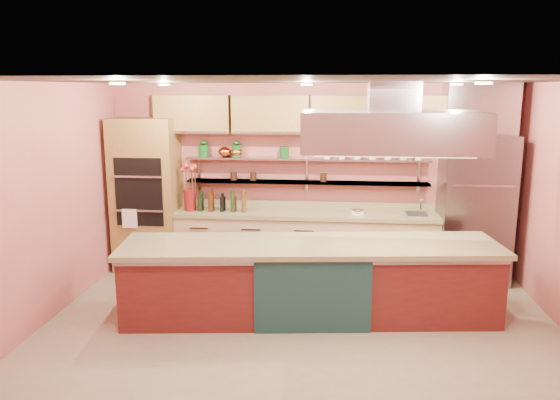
# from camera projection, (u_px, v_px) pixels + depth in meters

# --- Properties ---
(floor) EXTENTS (6.00, 5.00, 0.02)m
(floor) POSITION_uv_depth(u_px,v_px,m) (298.00, 338.00, 6.09)
(floor) COLOR gray
(floor) RESTS_ON ground
(ceiling) EXTENTS (6.00, 5.00, 0.02)m
(ceiling) POSITION_uv_depth(u_px,v_px,m) (300.00, 81.00, 5.52)
(ceiling) COLOR black
(ceiling) RESTS_ON wall_back
(wall_back) EXTENTS (6.00, 0.04, 2.80)m
(wall_back) POSITION_uv_depth(u_px,v_px,m) (310.00, 178.00, 8.24)
(wall_back) COLOR #BC5E59
(wall_back) RESTS_ON floor
(wall_front) EXTENTS (6.00, 0.04, 2.80)m
(wall_front) POSITION_uv_depth(u_px,v_px,m) (273.00, 307.00, 3.37)
(wall_front) COLOR #BC5E59
(wall_front) RESTS_ON floor
(wall_left) EXTENTS (0.04, 5.00, 2.80)m
(wall_left) POSITION_uv_depth(u_px,v_px,m) (32.00, 209.00, 6.10)
(wall_left) COLOR #BC5E59
(wall_left) RESTS_ON floor
(oven_stack) EXTENTS (0.95, 0.64, 2.30)m
(oven_stack) POSITION_uv_depth(u_px,v_px,m) (147.00, 195.00, 8.22)
(oven_stack) COLOR olive
(oven_stack) RESTS_ON floor
(refrigerator) EXTENTS (0.95, 0.72, 2.10)m
(refrigerator) POSITION_uv_depth(u_px,v_px,m) (474.00, 209.00, 7.73)
(refrigerator) COLOR slate
(refrigerator) RESTS_ON floor
(back_counter) EXTENTS (3.84, 0.64, 0.93)m
(back_counter) POSITION_uv_depth(u_px,v_px,m) (305.00, 243.00, 8.14)
(back_counter) COLOR tan
(back_counter) RESTS_ON floor
(wall_shelf_lower) EXTENTS (3.60, 0.26, 0.03)m
(wall_shelf_lower) POSITION_uv_depth(u_px,v_px,m) (306.00, 182.00, 8.13)
(wall_shelf_lower) COLOR #A4A5AA
(wall_shelf_lower) RESTS_ON wall_back
(wall_shelf_upper) EXTENTS (3.60, 0.26, 0.03)m
(wall_shelf_upper) POSITION_uv_depth(u_px,v_px,m) (307.00, 159.00, 8.06)
(wall_shelf_upper) COLOR #A4A5AA
(wall_shelf_upper) RESTS_ON wall_back
(upper_cabinets) EXTENTS (4.60, 0.36, 0.55)m
(upper_cabinets) POSITION_uv_depth(u_px,v_px,m) (310.00, 115.00, 7.87)
(upper_cabinets) COLOR olive
(upper_cabinets) RESTS_ON wall_back
(range_hood) EXTENTS (2.00, 1.00, 0.45)m
(range_hood) POSITION_uv_depth(u_px,v_px,m) (392.00, 131.00, 6.12)
(range_hood) COLOR #A4A5AA
(range_hood) RESTS_ON ceiling
(ceiling_downlights) EXTENTS (4.00, 2.80, 0.02)m
(ceiling_downlights) POSITION_uv_depth(u_px,v_px,m) (302.00, 84.00, 5.72)
(ceiling_downlights) COLOR #FFE5A5
(ceiling_downlights) RESTS_ON ceiling
(island) EXTENTS (4.48, 1.45, 0.92)m
(island) POSITION_uv_depth(u_px,v_px,m) (310.00, 280.00, 6.57)
(island) COLOR maroon
(island) RESTS_ON floor
(flower_vase) EXTENTS (0.23, 0.23, 0.32)m
(flower_vase) POSITION_uv_depth(u_px,v_px,m) (190.00, 200.00, 8.14)
(flower_vase) COLOR maroon
(flower_vase) RESTS_ON back_counter
(oil_bottle_cluster) EXTENTS (0.82, 0.45, 0.25)m
(oil_bottle_cluster) POSITION_uv_depth(u_px,v_px,m) (222.00, 203.00, 8.09)
(oil_bottle_cluster) COLOR black
(oil_bottle_cluster) RESTS_ON back_counter
(kitchen_scale) EXTENTS (0.21, 0.18, 0.10)m
(kitchen_scale) POSITION_uv_depth(u_px,v_px,m) (358.00, 211.00, 7.91)
(kitchen_scale) COLOR silver
(kitchen_scale) RESTS_ON back_counter
(bar_faucet) EXTENTS (0.04, 0.04, 0.25)m
(bar_faucet) POSITION_uv_depth(u_px,v_px,m) (421.00, 206.00, 7.91)
(bar_faucet) COLOR white
(bar_faucet) RESTS_ON back_counter
(copper_kettle) EXTENTS (0.25, 0.25, 0.15)m
(copper_kettle) POSITION_uv_depth(u_px,v_px,m) (225.00, 152.00, 8.16)
(copper_kettle) COLOR #BA512B
(copper_kettle) RESTS_ON wall_shelf_upper
(green_canister) EXTENTS (0.15, 0.15, 0.16)m
(green_canister) POSITION_uv_depth(u_px,v_px,m) (284.00, 152.00, 8.07)
(green_canister) COLOR #104A16
(green_canister) RESTS_ON wall_shelf_upper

